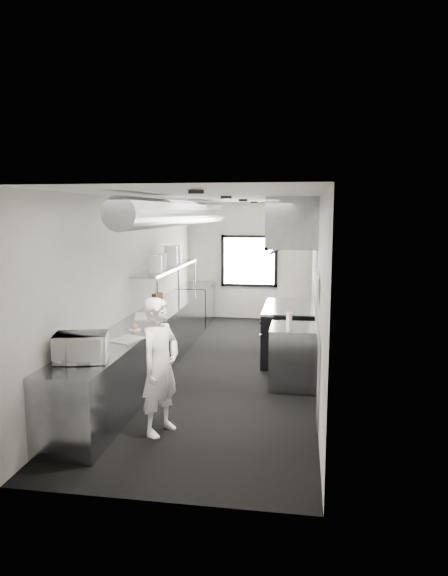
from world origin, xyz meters
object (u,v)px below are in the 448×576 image
at_px(plate_stack_c, 171,255).
at_px(bottle_station, 292,356).
at_px(plate_stack_b, 161,261).
at_px(deli_tub_b, 85,345).
at_px(knife_block, 157,300).
at_px(squeeze_bottle_c, 289,320).
at_px(microwave, 81,348).
at_px(prep_counter, 147,346).
at_px(far_work_table, 196,304).
at_px(squeeze_bottle_d, 290,318).
at_px(plate_stack_d, 175,254).
at_px(plate_stack_a, 155,264).
at_px(squeeze_bottle_e, 290,317).
at_px(small_plate, 135,330).
at_px(line_cook, 160,366).
at_px(deli_tub_a, 76,351).
at_px(cutting_board, 150,316).
at_px(pass_shelf, 168,268).
at_px(squeeze_bottle_b, 289,323).
at_px(exhaust_hood, 293,222).
at_px(squeeze_bottle_a, 290,325).
at_px(range, 288,332).

bearing_deg(plate_stack_c, bottle_station, -39.94).
bearing_deg(plate_stack_b, deli_tub_b, -92.50).
xyz_separation_m(knife_block, squeeze_bottle_c, (2.33, -1.14, -0.03)).
bearing_deg(microwave, prep_counter, 74.13).
bearing_deg(far_work_table, prep_counter, -90.00).
bearing_deg(squeeze_bottle_d, bottle_station, -67.37).
bearing_deg(squeeze_bottle_c, plate_stack_d, 135.33).
relative_size(plate_stack_a, squeeze_bottle_e, 1.72).
relative_size(bottle_station, plate_stack_b, 3.22).
bearing_deg(small_plate, far_work_table, 91.07).
distance_m(knife_block, plate_stack_d, 1.33).
bearing_deg(plate_stack_b, plate_stack_a, -85.93).
xyz_separation_m(line_cook, deli_tub_a, (-1.02, -0.01, 0.14)).
bearing_deg(plate_stack_b, microwave, -89.18).
bearing_deg(plate_stack_c, knife_block, -92.55).
xyz_separation_m(bottle_station, plate_stack_c, (-2.36, 1.97, 1.30)).
relative_size(deli_tub_a, cutting_board, 0.21).
xyz_separation_m(pass_shelf, plate_stack_c, (-0.02, 0.27, 0.22)).
bearing_deg(squeeze_bottle_b, line_cook, -129.14).
relative_size(exhaust_hood, bottle_station, 2.44).
bearing_deg(small_plate, squeeze_bottle_e, 22.49).
height_order(deli_tub_b, squeeze_bottle_d, squeeze_bottle_d).
distance_m(bottle_station, squeeze_bottle_d, 0.56).
xyz_separation_m(deli_tub_b, squeeze_bottle_a, (2.45, 1.39, 0.03)).
height_order(bottle_station, cutting_board, cutting_board).
bearing_deg(squeeze_bottle_a, small_plate, -171.32).
xyz_separation_m(range, squeeze_bottle_c, (0.05, -1.40, 0.53)).
height_order(plate_stack_a, squeeze_bottle_e, plate_stack_a).
xyz_separation_m(pass_shelf, plate_stack_b, (-0.02, -0.43, 0.17)).
distance_m(cutting_board, squeeze_bottle_e, 2.26).
height_order(deli_tub_b, small_plate, deli_tub_b).
bearing_deg(pass_shelf, plate_stack_a, -89.31).
xyz_separation_m(exhaust_hood, line_cook, (-1.43, -3.28, -1.59)).
distance_m(prep_counter, deli_tub_a, 2.16).
xyz_separation_m(deli_tub_a, deli_tub_b, (0.00, 0.22, 0.01)).
bearing_deg(squeeze_bottle_d, pass_shelf, 145.46).
bearing_deg(small_plate, prep_counter, 95.91).
xyz_separation_m(pass_shelf, microwave, (0.03, -3.85, -0.47)).
xyz_separation_m(microwave, squeeze_bottle_c, (2.25, 2.15, -0.06)).
bearing_deg(squeeze_bottle_d, squeeze_bottle_e, 88.01).
xyz_separation_m(prep_counter, squeeze_bottle_b, (2.25, -0.32, 0.53)).
relative_size(plate_stack_a, plate_stack_b, 1.00).
height_order(microwave, squeeze_bottle_a, microwave).
bearing_deg(squeeze_bottle_e, knife_block, 159.95).
distance_m(deli_tub_b, small_plate, 1.10).
bearing_deg(plate_stack_b, pass_shelf, 86.93).
bearing_deg(plate_stack_c, line_cook, -77.19).
height_order(pass_shelf, line_cook, line_cook).
bearing_deg(squeeze_bottle_d, squeeze_bottle_c, -95.09).
bearing_deg(line_cook, squeeze_bottle_e, -10.67).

